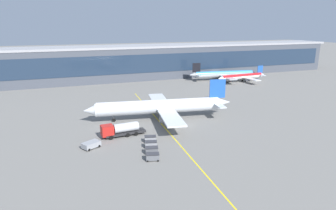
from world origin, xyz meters
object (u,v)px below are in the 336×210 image
at_px(main_airliner, 160,106).
at_px(baggage_cart_0, 153,157).
at_px(baggage_cart_3, 150,139).
at_px(baggage_cart_1, 152,150).
at_px(fuel_tanker, 120,130).
at_px(pushback_tug, 91,144).
at_px(baggage_cart_2, 151,144).
at_px(commuter_jet_far, 224,74).
at_px(commuter_jet_near, 242,77).

relative_size(main_airliner, baggage_cart_0, 14.40).
height_order(baggage_cart_0, baggage_cart_3, same).
bearing_deg(baggage_cart_1, main_airliner, 66.62).
height_order(fuel_tanker, baggage_cart_1, fuel_tanker).
xyz_separation_m(pushback_tug, baggage_cart_2, (12.39, -4.40, -0.07)).
xyz_separation_m(main_airliner, commuter_jet_far, (49.21, 47.31, -0.89)).
bearing_deg(pushback_tug, baggage_cart_1, -32.92).
bearing_deg(baggage_cart_3, fuel_tanker, 133.60).
distance_m(baggage_cart_3, commuter_jet_far, 84.89).
height_order(baggage_cart_2, commuter_jet_far, commuter_jet_far).
xyz_separation_m(pushback_tug, baggage_cart_0, (10.79, -10.60, -0.07)).
relative_size(pushback_tug, commuter_jet_near, 0.16).
distance_m(main_airliner, baggage_cart_3, 17.65).
height_order(baggage_cart_3, commuter_jet_far, commuter_jet_far).
relative_size(commuter_jet_far, commuter_jet_near, 1.29).
bearing_deg(baggage_cart_0, fuel_tanker, 102.23).
bearing_deg(baggage_cart_1, baggage_cart_2, 75.52).
relative_size(pushback_tug, commuter_jet_far, 0.13).
distance_m(fuel_tanker, commuter_jet_near, 84.78).
bearing_deg(baggage_cart_1, commuter_jet_near, 44.01).
relative_size(main_airliner, commuter_jet_far, 1.22).
bearing_deg(commuter_jet_near, main_airliner, -143.66).
xyz_separation_m(baggage_cart_0, baggage_cart_1, (0.80, 3.10, 0.00)).
distance_m(pushback_tug, commuter_jet_far, 93.39).
distance_m(fuel_tanker, baggage_cart_2, 10.39).
xyz_separation_m(baggage_cart_0, baggage_cart_3, (2.40, 9.29, 0.00)).
xyz_separation_m(main_airliner, baggage_cart_0, (-10.20, -24.85, -2.96)).
relative_size(baggage_cart_0, baggage_cart_2, 1.00).
xyz_separation_m(main_airliner, commuter_jet_near, (54.96, 40.43, -1.31)).
height_order(baggage_cart_0, baggage_cart_2, same).
height_order(main_airliner, commuter_jet_far, main_airliner).
bearing_deg(commuter_jet_far, fuel_tanker, -137.81).
distance_m(baggage_cart_1, baggage_cart_2, 3.20).
distance_m(baggage_cart_0, baggage_cart_3, 9.60).
bearing_deg(baggage_cart_0, commuter_jet_near, 45.05).
bearing_deg(fuel_tanker, baggage_cart_2, -61.63).
height_order(baggage_cart_0, baggage_cart_1, same).
xyz_separation_m(fuel_tanker, commuter_jet_far, (62.73, 56.86, 1.11)).
distance_m(baggage_cart_0, commuter_jet_far, 93.50).
bearing_deg(baggage_cart_1, fuel_tanker, 108.64).
bearing_deg(baggage_cart_3, baggage_cart_1, -104.48).
bearing_deg(main_airliner, commuter_jet_near, 36.34).
xyz_separation_m(baggage_cart_2, baggage_cart_3, (0.80, 3.10, 0.00)).
xyz_separation_m(pushback_tug, commuter_jet_near, (75.96, 54.68, 1.59)).
height_order(main_airliner, baggage_cart_3, main_airliner).
distance_m(baggage_cart_1, commuter_jet_near, 89.51).
relative_size(fuel_tanker, baggage_cart_2, 3.72).
relative_size(fuel_tanker, baggage_cart_0, 3.72).
height_order(baggage_cart_1, baggage_cart_2, same).
height_order(main_airliner, fuel_tanker, main_airliner).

